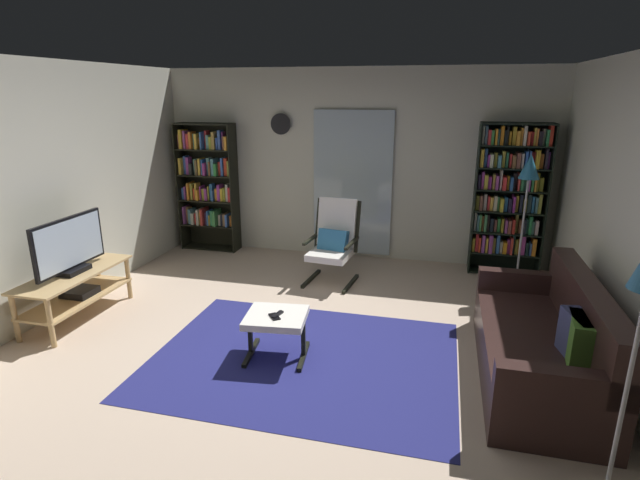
# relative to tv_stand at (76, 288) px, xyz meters

# --- Properties ---
(ground_plane) EXTENTS (7.02, 7.02, 0.00)m
(ground_plane) POSITION_rel_tv_stand_xyz_m (2.37, -0.13, -0.34)
(ground_plane) COLOR beige
(wall_back) EXTENTS (5.60, 0.06, 2.60)m
(wall_back) POSITION_rel_tv_stand_xyz_m (2.37, 2.77, 0.96)
(wall_back) COLOR beige
(wall_back) RESTS_ON ground
(wall_left) EXTENTS (0.06, 6.00, 2.60)m
(wall_left) POSITION_rel_tv_stand_xyz_m (-0.33, -0.13, 0.96)
(wall_left) COLOR beige
(wall_left) RESTS_ON ground
(glass_door_panel) EXTENTS (1.10, 0.01, 2.00)m
(glass_door_panel) POSITION_rel_tv_stand_xyz_m (2.38, 2.70, 0.71)
(glass_door_panel) COLOR silver
(area_rug) EXTENTS (2.66, 2.03, 0.01)m
(area_rug) POSITION_rel_tv_stand_xyz_m (2.50, -0.23, -0.33)
(area_rug) COLOR navy
(area_rug) RESTS_ON ground
(tv_stand) EXTENTS (0.49, 1.28, 0.51)m
(tv_stand) POSITION_rel_tv_stand_xyz_m (0.00, 0.00, 0.00)
(tv_stand) COLOR tan
(tv_stand) RESTS_ON ground
(television) EXTENTS (0.20, 0.94, 0.58)m
(television) POSITION_rel_tv_stand_xyz_m (0.00, -0.01, 0.45)
(television) COLOR black
(television) RESTS_ON tv_stand
(bookshelf_near_tv) EXTENTS (0.85, 0.30, 1.86)m
(bookshelf_near_tv) POSITION_rel_tv_stand_xyz_m (0.26, 2.56, 0.67)
(bookshelf_near_tv) COLOR black
(bookshelf_near_tv) RESTS_ON ground
(bookshelf_near_sofa) EXTENTS (0.87, 0.30, 1.92)m
(bookshelf_near_sofa) POSITION_rel_tv_stand_xyz_m (4.43, 2.53, 0.69)
(bookshelf_near_sofa) COLOR black
(bookshelf_near_sofa) RESTS_ON ground
(leather_sofa) EXTENTS (0.84, 1.97, 0.85)m
(leather_sofa) POSITION_rel_tv_stand_xyz_m (4.49, -0.06, -0.03)
(leather_sofa) COLOR #321F1C
(leather_sofa) RESTS_ON ground
(lounge_armchair) EXTENTS (0.62, 0.70, 1.02)m
(lounge_armchair) POSITION_rel_tv_stand_xyz_m (2.34, 1.71, 0.20)
(lounge_armchair) COLOR black
(lounge_armchair) RESTS_ON ground
(ottoman) EXTENTS (0.57, 0.54, 0.41)m
(ottoman) POSITION_rel_tv_stand_xyz_m (2.26, -0.25, 0.01)
(ottoman) COLOR white
(ottoman) RESTS_ON ground
(tv_remote) EXTENTS (0.07, 0.15, 0.02)m
(tv_remote) POSITION_rel_tv_stand_xyz_m (2.28, -0.27, 0.09)
(tv_remote) COLOR black
(tv_remote) RESTS_ON ottoman
(cell_phone) EXTENTS (0.14, 0.15, 0.01)m
(cell_phone) POSITION_rel_tv_stand_xyz_m (2.27, -0.31, 0.08)
(cell_phone) COLOR black
(cell_phone) RESTS_ON ottoman
(floor_lamp_by_shelf) EXTENTS (0.23, 0.23, 1.62)m
(floor_lamp_by_shelf) POSITION_rel_tv_stand_xyz_m (4.53, 1.89, 1.02)
(floor_lamp_by_shelf) COLOR #A5A5AD
(floor_lamp_by_shelf) RESTS_ON ground
(wall_clock) EXTENTS (0.29, 0.03, 0.29)m
(wall_clock) POSITION_rel_tv_stand_xyz_m (1.36, 2.69, 1.51)
(wall_clock) COLOR silver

